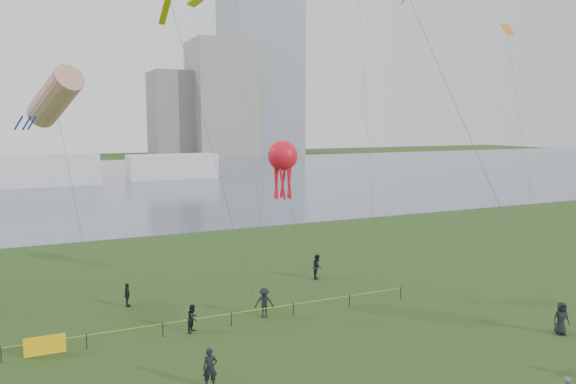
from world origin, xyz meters
name	(u,v)px	position (x,y,z in m)	size (l,w,h in m)	color
lake	(101,180)	(0.00, 100.00, 0.02)	(400.00, 120.00, 0.08)	slate
building_mid	(222,100)	(46.00, 162.00, 19.00)	(20.00, 20.00, 38.00)	gray
building_low	(176,115)	(32.00, 168.00, 14.00)	(16.00, 18.00, 28.00)	slate
pavilion_left	(36,170)	(-12.00, 95.00, 3.00)	(22.00, 8.00, 6.00)	silver
pavilion_right	(172,167)	(14.00, 98.00, 2.50)	(18.00, 7.00, 5.00)	silver
fence	(123,333)	(-8.76, 12.16, 0.55)	(24.07, 0.07, 1.05)	black
spectator_a	(193,318)	(-4.93, 12.18, 0.80)	(0.78, 0.61, 1.60)	black
spectator_b	(264,303)	(-0.34, 12.71, 0.92)	(1.19, 0.68, 1.84)	black
spectator_c	(127,295)	(-7.61, 18.21, 0.77)	(0.91, 0.38, 1.55)	black
spectator_d	(561,318)	(13.70, 3.19, 0.93)	(0.91, 0.59, 1.86)	black
spectator_f	(210,368)	(-6.00, 5.32, 0.90)	(0.66, 0.43, 1.81)	black
spectator_g	(317,266)	(6.55, 18.87, 0.94)	(0.91, 0.71, 1.87)	black
kite_windsock	(55,97)	(-11.22, 20.46, 13.37)	(4.30, 5.18, 15.32)	#3F3F42
kite_octopus	(283,157)	(2.44, 16.13, 9.52)	(2.00, 7.03, 10.62)	#3F3F42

